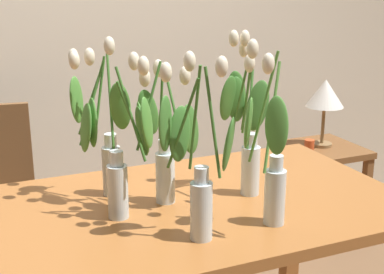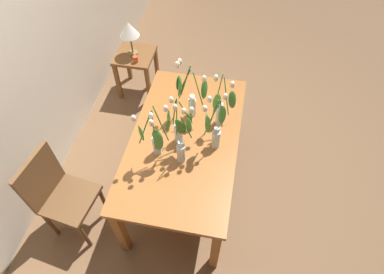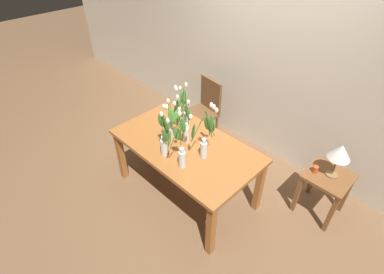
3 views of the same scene
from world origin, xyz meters
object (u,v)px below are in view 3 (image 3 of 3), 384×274
(tulip_vase_3, at_px, (183,112))
(pillar_candle, at_px, (315,169))
(tulip_vase_2, at_px, (185,126))
(tulip_vase_5, at_px, (164,137))
(side_table, at_px, (326,183))
(tulip_vase_1, at_px, (205,136))
(table_lamp, at_px, (340,153))
(tulip_vase_4, at_px, (179,150))
(tulip_vase_0, at_px, (171,124))
(dining_table, at_px, (186,151))
(dining_chair, at_px, (205,108))

(tulip_vase_3, height_order, pillar_candle, tulip_vase_3)
(tulip_vase_2, xyz_separation_m, pillar_candle, (1.16, 0.77, -0.35))
(tulip_vase_5, height_order, side_table, tulip_vase_5)
(tulip_vase_2, bearing_deg, tulip_vase_1, -3.11)
(tulip_vase_1, height_order, table_lamp, tulip_vase_1)
(side_table, bearing_deg, tulip_vase_4, -133.04)
(tulip_vase_3, distance_m, table_lamp, 1.65)
(tulip_vase_0, relative_size, tulip_vase_3, 0.92)
(tulip_vase_3, bearing_deg, dining_table, -37.55)
(tulip_vase_3, bearing_deg, table_lamp, 25.56)
(tulip_vase_1, height_order, tulip_vase_4, tulip_vase_4)
(tulip_vase_4, bearing_deg, pillar_candle, 49.30)
(tulip_vase_3, relative_size, tulip_vase_5, 1.04)
(tulip_vase_1, distance_m, tulip_vase_3, 0.51)
(tulip_vase_3, distance_m, tulip_vase_4, 0.61)
(tulip_vase_0, xyz_separation_m, table_lamp, (1.46, 0.90, -0.06))
(dining_table, distance_m, dining_chair, 1.11)
(tulip_vase_1, bearing_deg, dining_chair, 132.74)
(tulip_vase_2, bearing_deg, dining_table, -34.78)
(tulip_vase_2, height_order, table_lamp, tulip_vase_2)
(tulip_vase_0, distance_m, dining_chair, 1.11)
(dining_table, relative_size, tulip_vase_2, 2.98)
(tulip_vase_0, distance_m, tulip_vase_4, 0.46)
(dining_table, height_order, tulip_vase_3, tulip_vase_3)
(tulip_vase_1, xyz_separation_m, tulip_vase_2, (-0.31, 0.02, -0.04))
(dining_table, relative_size, tulip_vase_0, 2.98)
(tulip_vase_5, xyz_separation_m, side_table, (1.29, 1.11, -0.52))
(tulip_vase_1, relative_size, dining_chair, 0.63)
(dining_table, xyz_separation_m, table_lamp, (1.26, 0.88, 0.21))
(side_table, bearing_deg, dining_table, -145.49)
(tulip_vase_0, distance_m, tulip_vase_3, 0.20)
(pillar_candle, bearing_deg, tulip_vase_5, -137.86)
(table_lamp, bearing_deg, tulip_vase_0, -148.13)
(tulip_vase_1, relative_size, table_lamp, 1.47)
(dining_table, bearing_deg, tulip_vase_1, 3.38)
(tulip_vase_5, xyz_separation_m, dining_chair, (-0.55, 1.18, -0.43))
(dining_table, distance_m, side_table, 1.53)
(tulip_vase_5, distance_m, dining_chair, 1.37)
(dining_chair, bearing_deg, tulip_vase_4, -56.86)
(tulip_vase_3, distance_m, dining_chair, 0.96)
(tulip_vase_5, bearing_deg, pillar_candle, 42.14)
(dining_chair, height_order, pillar_candle, dining_chair)
(tulip_vase_5, relative_size, table_lamp, 1.41)
(tulip_vase_0, height_order, table_lamp, tulip_vase_0)
(dining_table, height_order, tulip_vase_4, tulip_vase_4)
(tulip_vase_1, distance_m, table_lamp, 1.33)
(tulip_vase_2, xyz_separation_m, tulip_vase_4, (0.24, -0.30, -0.00))
(dining_table, xyz_separation_m, tulip_vase_3, (-0.22, 0.17, 0.32))
(tulip_vase_3, xyz_separation_m, tulip_vase_4, (0.42, -0.44, -0.04))
(tulip_vase_2, xyz_separation_m, dining_chair, (-0.54, 0.90, -0.41))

